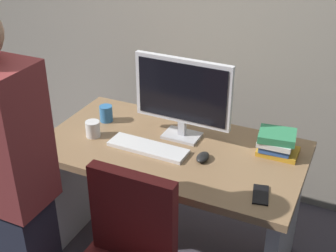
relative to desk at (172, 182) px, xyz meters
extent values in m
plane|color=#3D3842|center=(0.00, 0.00, -0.50)|extent=(9.00, 9.00, 0.00)
cube|color=#93704C|center=(0.00, 0.00, 0.21)|extent=(1.39, 0.75, 0.04)
cube|color=#B2B2B7|center=(-0.63, 0.00, -0.16)|extent=(0.06, 0.67, 0.70)
cube|color=#B2B2B7|center=(0.63, 0.00, -0.16)|extent=(0.06, 0.67, 0.70)
cube|color=maroon|center=(0.08, -0.57, 0.22)|extent=(0.40, 0.06, 0.44)
cube|color=silver|center=(0.01, 0.12, 0.24)|extent=(0.20, 0.14, 0.02)
cube|color=silver|center=(0.01, 0.12, 0.29)|extent=(0.04, 0.03, 0.08)
cube|color=silver|center=(0.01, 0.12, 0.51)|extent=(0.54, 0.04, 0.36)
cube|color=black|center=(0.01, 0.10, 0.51)|extent=(0.50, 0.01, 0.32)
cube|color=white|center=(-0.10, -0.08, 0.24)|extent=(0.43, 0.14, 0.02)
ellipsoid|color=black|center=(0.20, -0.05, 0.25)|extent=(0.06, 0.10, 0.03)
cylinder|color=silver|center=(-0.44, -0.08, 0.28)|extent=(0.08, 0.08, 0.09)
cylinder|color=#3372B2|center=(-0.47, 0.11, 0.28)|extent=(0.08, 0.08, 0.10)
cube|color=gold|center=(0.53, 0.17, 0.24)|extent=(0.20, 0.15, 0.03)
cube|color=#3359A5|center=(0.51, 0.16, 0.27)|extent=(0.16, 0.15, 0.03)
cube|color=white|center=(0.51, 0.16, 0.31)|extent=(0.18, 0.16, 0.03)
cube|color=#338C59|center=(0.51, 0.16, 0.34)|extent=(0.20, 0.18, 0.04)
cube|color=black|center=(0.54, -0.22, 0.24)|extent=(0.10, 0.16, 0.01)
camera|label=1|loc=(0.85, -1.89, 1.48)|focal=48.60mm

